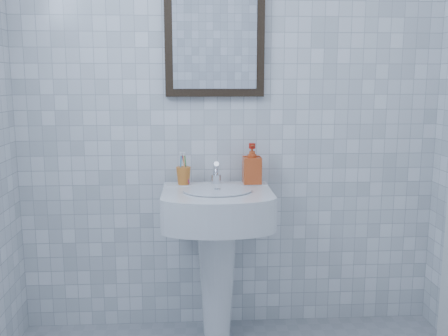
{
  "coord_description": "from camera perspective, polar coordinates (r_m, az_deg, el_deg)",
  "views": [
    {
      "loc": [
        -0.19,
        -1.38,
        1.32
      ],
      "look_at": [
        -0.05,
        0.86,
        0.93
      ],
      "focal_mm": 40.0,
      "sensor_mm": 36.0,
      "label": 1
    }
  ],
  "objects": [
    {
      "name": "wall_mirror",
      "position": [
        2.58,
        -1.07,
        15.06
      ],
      "size": [
        0.5,
        0.04,
        0.62
      ],
      "color": "black",
      "rests_on": "wall_back"
    },
    {
      "name": "faucet",
      "position": [
        2.51,
        -0.93,
        -0.79
      ],
      "size": [
        0.05,
        0.11,
        0.13
      ],
      "color": "silver",
      "rests_on": "washbasin"
    },
    {
      "name": "washbasin",
      "position": [
        2.5,
        -0.81,
        -8.19
      ],
      "size": [
        0.53,
        0.39,
        0.81
      ],
      "color": "white",
      "rests_on": "ground"
    },
    {
      "name": "toothbrush_cup",
      "position": [
        2.52,
        -4.65,
        -0.88
      ],
      "size": [
        0.08,
        0.08,
        0.09
      ],
      "primitive_type": null,
      "rotation": [
        0.0,
        0.0,
        0.14
      ],
      "color": "orange",
      "rests_on": "washbasin"
    },
    {
      "name": "wall_back",
      "position": [
        2.59,
        0.75,
        8.39
      ],
      "size": [
        2.2,
        0.02,
        2.5
      ],
      "primitive_type": "cube",
      "color": "white",
      "rests_on": "ground"
    },
    {
      "name": "soap_dispenser",
      "position": [
        2.54,
        3.22,
        0.5
      ],
      "size": [
        0.09,
        0.09,
        0.2
      ],
      "primitive_type": "imported",
      "rotation": [
        0.0,
        0.0,
        0.01
      ],
      "color": "#BF4212",
      "rests_on": "washbasin"
    }
  ]
}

